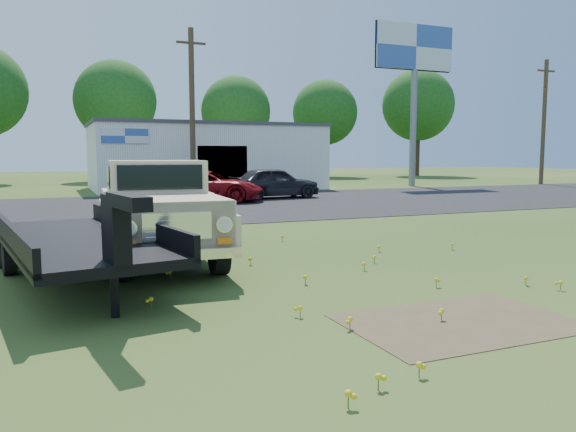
{
  "coord_description": "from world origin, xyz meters",
  "views": [
    {
      "loc": [
        -3.4,
        -8.71,
        2.2
      ],
      "look_at": [
        0.75,
        1.0,
        1.04
      ],
      "focal_mm": 35.0,
      "sensor_mm": 36.0,
      "label": 1
    }
  ],
  "objects_px": {
    "red_pickup": "(207,186)",
    "flatbed_trailer": "(75,233)",
    "billboard": "(414,61)",
    "vintage_pickup_truck": "(157,211)",
    "dark_sedan": "(274,183)"
  },
  "relations": [
    {
      "from": "red_pickup",
      "to": "flatbed_trailer",
      "type": "bearing_deg",
      "value": -177.9
    },
    {
      "from": "billboard",
      "to": "vintage_pickup_truck",
      "type": "distance_m",
      "value": 30.95
    },
    {
      "from": "red_pickup",
      "to": "billboard",
      "type": "bearing_deg",
      "value": -41.2
    },
    {
      "from": "red_pickup",
      "to": "dark_sedan",
      "type": "height_order",
      "value": "dark_sedan"
    },
    {
      "from": "dark_sedan",
      "to": "red_pickup",
      "type": "bearing_deg",
      "value": 98.5
    },
    {
      "from": "flatbed_trailer",
      "to": "red_pickup",
      "type": "relative_size",
      "value": 1.22
    },
    {
      "from": "vintage_pickup_truck",
      "to": "flatbed_trailer",
      "type": "height_order",
      "value": "vintage_pickup_truck"
    },
    {
      "from": "red_pickup",
      "to": "dark_sedan",
      "type": "distance_m",
      "value": 3.73
    },
    {
      "from": "flatbed_trailer",
      "to": "dark_sedan",
      "type": "bearing_deg",
      "value": 49.06
    },
    {
      "from": "flatbed_trailer",
      "to": "vintage_pickup_truck",
      "type": "bearing_deg",
      "value": 33.94
    },
    {
      "from": "billboard",
      "to": "flatbed_trailer",
      "type": "bearing_deg",
      "value": -135.48
    },
    {
      "from": "vintage_pickup_truck",
      "to": "flatbed_trailer",
      "type": "relative_size",
      "value": 0.91
    },
    {
      "from": "vintage_pickup_truck",
      "to": "billboard",
      "type": "bearing_deg",
      "value": 47.9
    },
    {
      "from": "billboard",
      "to": "dark_sedan",
      "type": "distance_m",
      "value": 16.55
    },
    {
      "from": "vintage_pickup_truck",
      "to": "flatbed_trailer",
      "type": "distance_m",
      "value": 2.27
    }
  ]
}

